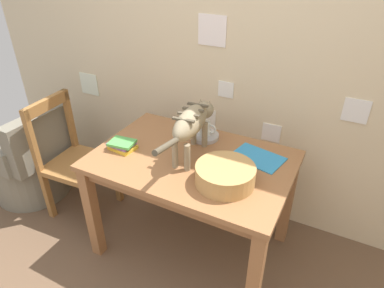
{
  "coord_description": "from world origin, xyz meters",
  "views": [
    {
      "loc": [
        0.72,
        -0.42,
        1.87
      ],
      "look_at": [
        -0.06,
        1.09,
        0.84
      ],
      "focal_mm": 31.56,
      "sensor_mm": 36.0,
      "label": 1
    }
  ],
  "objects_px": {
    "coffee_mug": "(205,128)",
    "wicker_basket": "(225,175)",
    "dining_table": "(192,171)",
    "cat": "(192,122)",
    "magazine": "(257,157)",
    "saucer_bowl": "(204,136)",
    "book_stack": "(122,145)",
    "wicker_armchair": "(31,165)",
    "wooden_chair_near": "(74,160)"
  },
  "relations": [
    {
      "from": "magazine",
      "to": "wooden_chair_near",
      "type": "relative_size",
      "value": 0.32
    },
    {
      "from": "saucer_bowl",
      "to": "book_stack",
      "type": "height_order",
      "value": "book_stack"
    },
    {
      "from": "coffee_mug",
      "to": "dining_table",
      "type": "bearing_deg",
      "value": -82.16
    },
    {
      "from": "dining_table",
      "to": "wicker_armchair",
      "type": "distance_m",
      "value": 1.51
    },
    {
      "from": "cat",
      "to": "wicker_armchair",
      "type": "distance_m",
      "value": 1.6
    },
    {
      "from": "wicker_basket",
      "to": "wicker_armchair",
      "type": "distance_m",
      "value": 1.81
    },
    {
      "from": "wicker_basket",
      "to": "wicker_armchair",
      "type": "bearing_deg",
      "value": 178.1
    },
    {
      "from": "wicker_basket",
      "to": "wooden_chair_near",
      "type": "height_order",
      "value": "wooden_chair_near"
    },
    {
      "from": "magazine",
      "to": "cat",
      "type": "bearing_deg",
      "value": -147.33
    },
    {
      "from": "dining_table",
      "to": "wicker_armchair",
      "type": "bearing_deg",
      "value": -176.95
    },
    {
      "from": "dining_table",
      "to": "coffee_mug",
      "type": "relative_size",
      "value": 9.73
    },
    {
      "from": "cat",
      "to": "coffee_mug",
      "type": "bearing_deg",
      "value": 88.93
    },
    {
      "from": "dining_table",
      "to": "cat",
      "type": "relative_size",
      "value": 1.63
    },
    {
      "from": "cat",
      "to": "magazine",
      "type": "relative_size",
      "value": 2.46
    },
    {
      "from": "cat",
      "to": "book_stack",
      "type": "xyz_separation_m",
      "value": [
        -0.42,
        -0.15,
        -0.19
      ]
    },
    {
      "from": "coffee_mug",
      "to": "wooden_chair_near",
      "type": "distance_m",
      "value": 1.06
    },
    {
      "from": "saucer_bowl",
      "to": "wicker_armchair",
      "type": "height_order",
      "value": "wicker_armchair"
    },
    {
      "from": "wicker_armchair",
      "to": "cat",
      "type": "bearing_deg",
      "value": -84.26
    },
    {
      "from": "magazine",
      "to": "wicker_armchair",
      "type": "relative_size",
      "value": 0.38
    },
    {
      "from": "magazine",
      "to": "wicker_basket",
      "type": "height_order",
      "value": "wicker_basket"
    },
    {
      "from": "coffee_mug",
      "to": "wooden_chair_near",
      "type": "relative_size",
      "value": 0.13
    },
    {
      "from": "coffee_mug",
      "to": "book_stack",
      "type": "relative_size",
      "value": 0.69
    },
    {
      "from": "cat",
      "to": "wicker_armchair",
      "type": "height_order",
      "value": "cat"
    },
    {
      "from": "wicker_basket",
      "to": "book_stack",
      "type": "bearing_deg",
      "value": 177.45
    },
    {
      "from": "wicker_armchair",
      "to": "wicker_basket",
      "type": "bearing_deg",
      "value": -90.97
    },
    {
      "from": "dining_table",
      "to": "wicker_armchair",
      "type": "xyz_separation_m",
      "value": [
        -1.46,
        -0.08,
        -0.37
      ]
    },
    {
      "from": "coffee_mug",
      "to": "wicker_basket",
      "type": "height_order",
      "value": "coffee_mug"
    },
    {
      "from": "dining_table",
      "to": "book_stack",
      "type": "height_order",
      "value": "book_stack"
    },
    {
      "from": "book_stack",
      "to": "wooden_chair_near",
      "type": "distance_m",
      "value": 0.63
    },
    {
      "from": "saucer_bowl",
      "to": "book_stack",
      "type": "distance_m",
      "value": 0.54
    },
    {
      "from": "magazine",
      "to": "saucer_bowl",
      "type": "bearing_deg",
      "value": -178.65
    },
    {
      "from": "book_stack",
      "to": "cat",
      "type": "bearing_deg",
      "value": 19.3
    },
    {
      "from": "saucer_bowl",
      "to": "book_stack",
      "type": "relative_size",
      "value": 1.09
    },
    {
      "from": "coffee_mug",
      "to": "book_stack",
      "type": "height_order",
      "value": "coffee_mug"
    },
    {
      "from": "saucer_bowl",
      "to": "wicker_armchair",
      "type": "distance_m",
      "value": 1.54
    },
    {
      "from": "cat",
      "to": "saucer_bowl",
      "type": "bearing_deg",
      "value": 90.0
    },
    {
      "from": "book_stack",
      "to": "wicker_basket",
      "type": "distance_m",
      "value": 0.71
    },
    {
      "from": "cat",
      "to": "magazine",
      "type": "height_order",
      "value": "cat"
    },
    {
      "from": "coffee_mug",
      "to": "wicker_basket",
      "type": "relative_size",
      "value": 0.38
    },
    {
      "from": "dining_table",
      "to": "wicker_basket",
      "type": "relative_size",
      "value": 3.7
    },
    {
      "from": "cat",
      "to": "magazine",
      "type": "xyz_separation_m",
      "value": [
        0.37,
        0.14,
        -0.22
      ]
    },
    {
      "from": "dining_table",
      "to": "wooden_chair_near",
      "type": "height_order",
      "value": "wooden_chair_near"
    },
    {
      "from": "book_stack",
      "to": "wicker_basket",
      "type": "xyz_separation_m",
      "value": [
        0.71,
        -0.03,
        0.03
      ]
    },
    {
      "from": "magazine",
      "to": "book_stack",
      "type": "xyz_separation_m",
      "value": [
        -0.79,
        -0.29,
        0.02
      ]
    },
    {
      "from": "magazine",
      "to": "wooden_chair_near",
      "type": "bearing_deg",
      "value": -158.28
    },
    {
      "from": "magazine",
      "to": "wicker_basket",
      "type": "bearing_deg",
      "value": -92.41
    },
    {
      "from": "magazine",
      "to": "wicker_armchair",
      "type": "bearing_deg",
      "value": -159.8
    },
    {
      "from": "dining_table",
      "to": "wicker_basket",
      "type": "distance_m",
      "value": 0.34
    },
    {
      "from": "wooden_chair_near",
      "to": "wicker_armchair",
      "type": "xyz_separation_m",
      "value": [
        -0.48,
        -0.03,
        -0.17
      ]
    },
    {
      "from": "cat",
      "to": "book_stack",
      "type": "distance_m",
      "value": 0.48
    }
  ]
}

